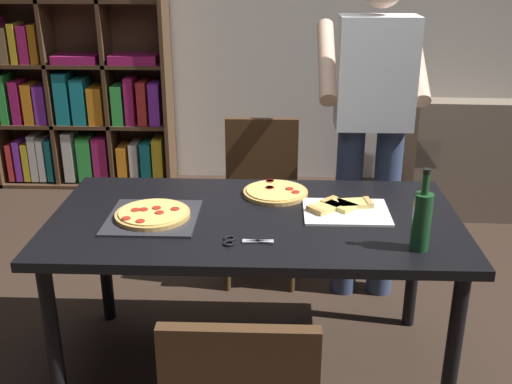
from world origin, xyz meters
The scene contains 11 objects.
ground_plane centered at (0.00, 0.00, 0.00)m, with size 12.00×12.00×0.00m, color #38281E.
back_wall centered at (0.00, 2.60, 1.40)m, with size 6.40×0.10×2.80m, color silver.
dining_table centered at (0.00, 0.00, 0.68)m, with size 1.71×0.89×0.75m.
chair_far_side centered at (0.00, 0.93, 0.51)m, with size 0.42×0.42×0.90m.
bookshelf centered at (-1.49, 2.37, 0.85)m, with size 1.40×0.35×1.95m.
person_serving_pizza centered at (0.57, 0.71, 1.00)m, with size 0.55×0.54×1.75m.
pepperoni_pizza_on_tray centered at (-0.42, -0.04, 0.77)m, with size 0.37×0.37×0.04m.
pizza_slices_on_towel centered at (0.37, 0.07, 0.76)m, with size 0.36×0.28×0.03m.
wine_bottle centered at (0.62, -0.28, 0.87)m, with size 0.07×0.07×0.32m.
kitchen_scissors centered at (-0.05, -0.25, 0.76)m, with size 0.19×0.08×0.01m.
second_pizza_plain centered at (0.09, 0.25, 0.76)m, with size 0.29×0.29×0.03m.
Camera 1 is at (0.09, -2.32, 1.78)m, focal length 42.63 mm.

